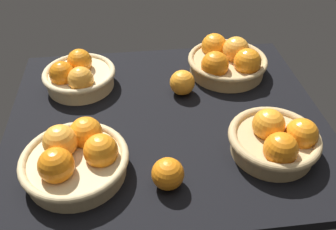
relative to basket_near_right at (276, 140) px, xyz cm
name	(u,v)px	position (x,y,z in cm)	size (l,w,h in cm)	color
market_tray	(167,122)	(-23.88, 16.04, -5.71)	(84.00, 72.00, 3.00)	black
basket_near_right	(276,140)	(0.00, 0.00, 0.00)	(21.59, 21.59, 10.70)	tan
basket_far_right	(227,61)	(-2.80, 35.61, 0.05)	(24.35, 24.35, 10.91)	tan
basket_near_left	(76,158)	(-46.10, -0.23, 0.06)	(24.07, 24.07, 10.97)	tan
basket_far_left	(78,76)	(-47.81, 33.14, -0.14)	(21.11, 21.11, 10.63)	#D3BC8C
loose_orange_front_gap	(168,174)	(-26.36, -6.69, -0.64)	(7.13, 7.13, 7.13)	orange
loose_orange_back_gap	(182,83)	(-18.15, 26.59, -0.59)	(7.23, 7.23, 7.23)	orange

